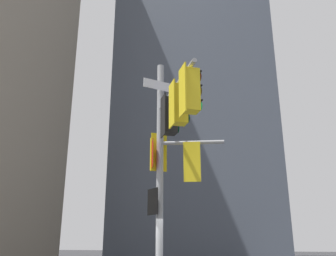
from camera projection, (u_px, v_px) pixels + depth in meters
building_mid_block at (200, 37)px, 38.68m from camera, size 13.98×13.98×45.95m
signal_pole_assembly at (171, 145)px, 9.64m from camera, size 2.24×3.34×7.16m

